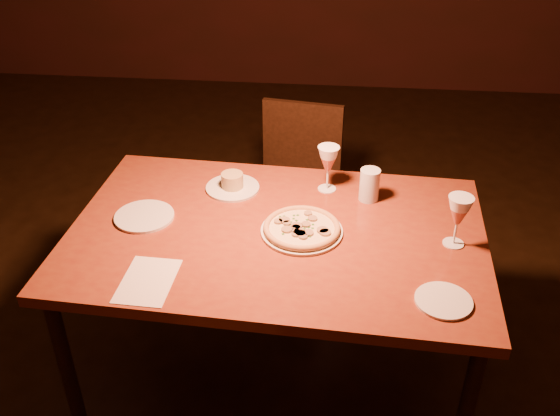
# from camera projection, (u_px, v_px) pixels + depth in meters

# --- Properties ---
(floor) EXTENTS (7.00, 7.00, 0.00)m
(floor) POSITION_uv_depth(u_px,v_px,m) (213.00, 380.00, 2.71)
(floor) COLOR black
(floor) RESTS_ON ground
(dining_table) EXTENTS (1.55, 1.04, 0.80)m
(dining_table) POSITION_uv_depth(u_px,v_px,m) (276.00, 247.00, 2.30)
(dining_table) COLOR brown
(dining_table) RESTS_ON floor
(chair_far) EXTENTS (0.47, 0.47, 0.86)m
(chair_far) POSITION_uv_depth(u_px,v_px,m) (296.00, 180.00, 3.21)
(chair_far) COLOR black
(chair_far) RESTS_ON floor
(pizza_plate) EXTENTS (0.30, 0.30, 0.03)m
(pizza_plate) POSITION_uv_depth(u_px,v_px,m) (302.00, 228.00, 2.24)
(pizza_plate) COLOR silver
(pizza_plate) RESTS_ON dining_table
(ramekin_saucer) EXTENTS (0.22, 0.22, 0.07)m
(ramekin_saucer) POSITION_uv_depth(u_px,v_px,m) (232.00, 184.00, 2.50)
(ramekin_saucer) COLOR silver
(ramekin_saucer) RESTS_ON dining_table
(wine_glass_far) EXTENTS (0.09, 0.09, 0.19)m
(wine_glass_far) POSITION_uv_depth(u_px,v_px,m) (328.00, 169.00, 2.46)
(wine_glass_far) COLOR #AE5948
(wine_glass_far) RESTS_ON dining_table
(wine_glass_right) EXTENTS (0.09, 0.09, 0.19)m
(wine_glass_right) POSITION_uv_depth(u_px,v_px,m) (457.00, 221.00, 2.14)
(wine_glass_right) COLOR #AE5948
(wine_glass_right) RESTS_ON dining_table
(water_tumbler) EXTENTS (0.08, 0.08, 0.13)m
(water_tumbler) POSITION_uv_depth(u_px,v_px,m) (369.00, 185.00, 2.41)
(water_tumbler) COLOR silver
(water_tumbler) RESTS_ON dining_table
(side_plate_left) EXTENTS (0.22, 0.22, 0.01)m
(side_plate_left) POSITION_uv_depth(u_px,v_px,m) (144.00, 216.00, 2.33)
(side_plate_left) COLOR silver
(side_plate_left) RESTS_ON dining_table
(side_plate_near) EXTENTS (0.18, 0.18, 0.01)m
(side_plate_near) POSITION_uv_depth(u_px,v_px,m) (444.00, 301.00, 1.93)
(side_plate_near) COLOR silver
(side_plate_near) RESTS_ON dining_table
(menu_card) EXTENTS (0.18, 0.25, 0.00)m
(menu_card) POSITION_uv_depth(u_px,v_px,m) (148.00, 281.00, 2.02)
(menu_card) COLOR silver
(menu_card) RESTS_ON dining_table
(pendant_light) EXTENTS (0.12, 0.12, 0.12)m
(pendant_light) POSITION_uv_depth(u_px,v_px,m) (276.00, 16.00, 1.84)
(pendant_light) COLOR #F27444
(pendant_light) RESTS_ON ceiling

